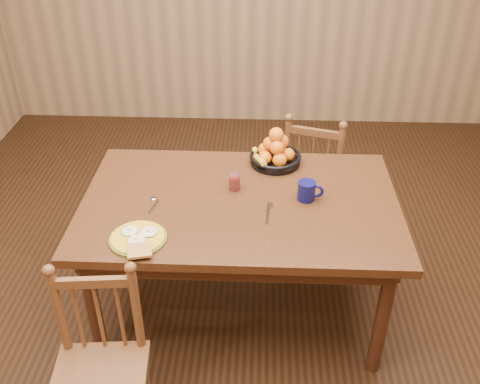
{
  "coord_description": "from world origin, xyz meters",
  "views": [
    {
      "loc": [
        0.1,
        -2.23,
        2.28
      ],
      "look_at": [
        0.0,
        0.0,
        0.8
      ],
      "focal_mm": 40.0,
      "sensor_mm": 36.0,
      "label": 1
    }
  ],
  "objects_px": {
    "dining_table": "(240,214)",
    "chair_near": "(100,370)",
    "chair_far": "(315,175)",
    "coffee_mug": "(307,191)",
    "breakfast_plate": "(138,238)",
    "fruit_bowl": "(275,153)"
  },
  "relations": [
    {
      "from": "coffee_mug",
      "to": "fruit_bowl",
      "type": "xyz_separation_m",
      "value": [
        -0.16,
        0.35,
        0.01
      ]
    },
    {
      "from": "chair_far",
      "to": "coffee_mug",
      "type": "relative_size",
      "value": 6.57
    },
    {
      "from": "dining_table",
      "to": "breakfast_plate",
      "type": "height_order",
      "value": "breakfast_plate"
    },
    {
      "from": "chair_near",
      "to": "fruit_bowl",
      "type": "distance_m",
      "value": 1.44
    },
    {
      "from": "coffee_mug",
      "to": "fruit_bowl",
      "type": "bearing_deg",
      "value": 114.05
    },
    {
      "from": "chair_near",
      "to": "breakfast_plate",
      "type": "distance_m",
      "value": 0.58
    },
    {
      "from": "dining_table",
      "to": "chair_near",
      "type": "height_order",
      "value": "chair_near"
    },
    {
      "from": "dining_table",
      "to": "chair_near",
      "type": "distance_m",
      "value": 1.0
    },
    {
      "from": "chair_near",
      "to": "fruit_bowl",
      "type": "relative_size",
      "value": 2.97
    },
    {
      "from": "chair_near",
      "to": "dining_table",
      "type": "bearing_deg",
      "value": 50.06
    },
    {
      "from": "coffee_mug",
      "to": "fruit_bowl",
      "type": "distance_m",
      "value": 0.39
    },
    {
      "from": "dining_table",
      "to": "chair_far",
      "type": "distance_m",
      "value": 0.94
    },
    {
      "from": "dining_table",
      "to": "fruit_bowl",
      "type": "height_order",
      "value": "fruit_bowl"
    },
    {
      "from": "chair_far",
      "to": "chair_near",
      "type": "height_order",
      "value": "chair_far"
    },
    {
      "from": "breakfast_plate",
      "to": "fruit_bowl",
      "type": "distance_m",
      "value": 0.96
    },
    {
      "from": "breakfast_plate",
      "to": "dining_table",
      "type": "bearing_deg",
      "value": 37.48
    },
    {
      "from": "dining_table",
      "to": "chair_near",
      "type": "xyz_separation_m",
      "value": [
        -0.55,
        -0.8,
        -0.25
      ]
    },
    {
      "from": "chair_far",
      "to": "fruit_bowl",
      "type": "xyz_separation_m",
      "value": [
        -0.28,
        -0.41,
        0.39
      ]
    },
    {
      "from": "breakfast_plate",
      "to": "fruit_bowl",
      "type": "height_order",
      "value": "fruit_bowl"
    },
    {
      "from": "chair_far",
      "to": "coffee_mug",
      "type": "height_order",
      "value": "chair_far"
    },
    {
      "from": "chair_far",
      "to": "breakfast_plate",
      "type": "xyz_separation_m",
      "value": [
        -0.91,
        -1.13,
        0.33
      ]
    },
    {
      "from": "breakfast_plate",
      "to": "fruit_bowl",
      "type": "relative_size",
      "value": 1.03
    }
  ]
}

